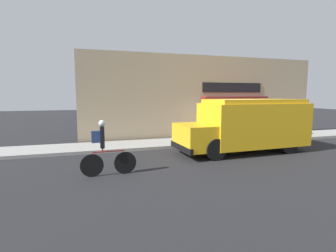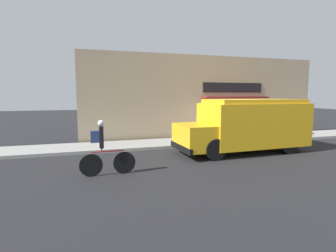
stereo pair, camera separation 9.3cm
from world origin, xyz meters
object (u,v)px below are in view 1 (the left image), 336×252
cyclist (105,150)px  school_bus (247,125)px  stop_sign_post (281,110)px  trash_bin (256,128)px

cyclist → school_bus: bearing=13.6°
school_bus → stop_sign_post: bearing=29.8°
stop_sign_post → trash_bin: stop_sign_post is taller
school_bus → trash_bin: school_bus is taller
cyclist → stop_sign_post: size_ratio=0.78×
school_bus → cyclist: size_ratio=3.34×
school_bus → stop_sign_post: (3.85, 2.34, 0.43)m
school_bus → cyclist: 6.40m
school_bus → trash_bin: bearing=45.6°
school_bus → trash_bin: (2.54, 2.75, -0.59)m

